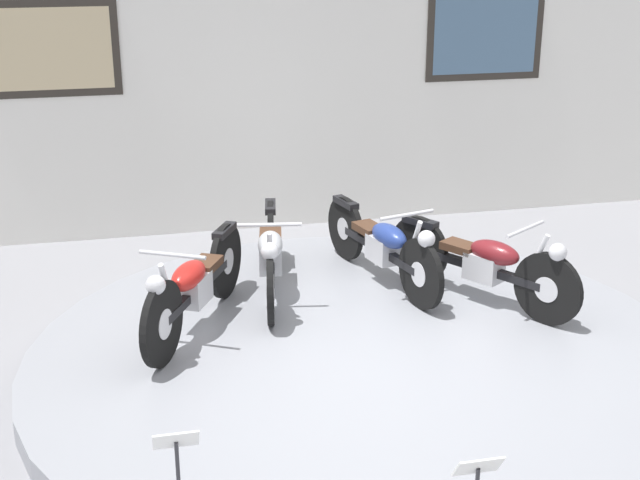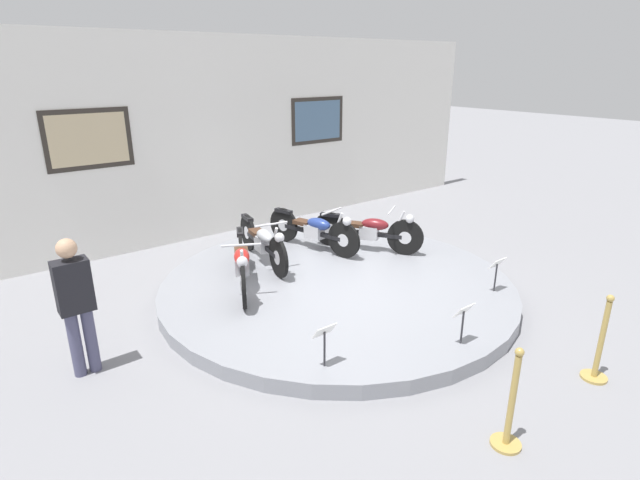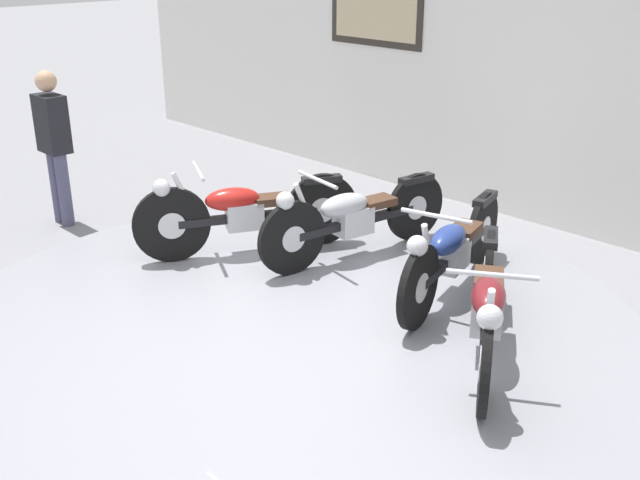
{
  "view_description": "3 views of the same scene",
  "coord_description": "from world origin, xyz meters",
  "px_view_note": "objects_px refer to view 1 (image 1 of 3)",
  "views": [
    {
      "loc": [
        -1.72,
        -6.08,
        3.39
      ],
      "look_at": [
        -0.27,
        0.39,
        0.99
      ],
      "focal_mm": 50.0,
      "sensor_mm": 36.0,
      "label": 1
    },
    {
      "loc": [
        -4.45,
        -5.37,
        3.31
      ],
      "look_at": [
        -0.16,
        0.21,
        0.82
      ],
      "focal_mm": 28.0,
      "sensor_mm": 36.0,
      "label": 2
    },
    {
      "loc": [
        3.61,
        -3.21,
        2.82
      ],
      "look_at": [
        -0.07,
        0.42,
        0.72
      ],
      "focal_mm": 42.0,
      "sensor_mm": 36.0,
      "label": 3
    }
  ],
  "objects_px": {
    "motorcycle_red": "(194,284)",
    "motorcycle_maroon": "(484,262)",
    "motorcycle_silver": "(271,253)",
    "motorcycle_blue": "(383,244)",
    "info_placard_front_left": "(177,450)",
    "info_placard_front_centre": "(478,477)"
  },
  "relations": [
    {
      "from": "motorcycle_red",
      "to": "info_placard_front_centre",
      "type": "distance_m",
      "value": 3.21
    },
    {
      "from": "info_placard_front_left",
      "to": "info_placard_front_centre",
      "type": "distance_m",
      "value": 1.68
    },
    {
      "from": "motorcycle_red",
      "to": "motorcycle_silver",
      "type": "xyz_separation_m",
      "value": [
        0.73,
        0.62,
        -0.01
      ]
    },
    {
      "from": "motorcycle_silver",
      "to": "motorcycle_red",
      "type": "bearing_deg",
      "value": -139.89
    },
    {
      "from": "motorcycle_red",
      "to": "motorcycle_silver",
      "type": "bearing_deg",
      "value": 40.11
    },
    {
      "from": "motorcycle_red",
      "to": "info_placard_front_centre",
      "type": "bearing_deg",
      "value": -66.96
    },
    {
      "from": "motorcycle_silver",
      "to": "info_placard_front_centre",
      "type": "height_order",
      "value": "motorcycle_silver"
    },
    {
      "from": "motorcycle_maroon",
      "to": "motorcycle_silver",
      "type": "bearing_deg",
      "value": 160.87
    },
    {
      "from": "motorcycle_blue",
      "to": "info_placard_front_centre",
      "type": "distance_m",
      "value": 3.61
    },
    {
      "from": "motorcycle_red",
      "to": "info_placard_front_left",
      "type": "bearing_deg",
      "value": -97.46
    },
    {
      "from": "motorcycle_blue",
      "to": "motorcycle_maroon",
      "type": "distance_m",
      "value": 0.96
    },
    {
      "from": "motorcycle_blue",
      "to": "motorcycle_maroon",
      "type": "xyz_separation_m",
      "value": [
        0.74,
        -0.62,
        -0.0
      ]
    },
    {
      "from": "motorcycle_red",
      "to": "motorcycle_maroon",
      "type": "bearing_deg",
      "value": -0.01
    },
    {
      "from": "motorcycle_blue",
      "to": "info_placard_front_left",
      "type": "xyz_separation_m",
      "value": [
        -2.09,
        -2.96,
        -0.01
      ]
    },
    {
      "from": "info_placard_front_left",
      "to": "motorcycle_silver",
      "type": "bearing_deg",
      "value": 70.63
    },
    {
      "from": "motorcycle_blue",
      "to": "motorcycle_silver",
      "type": "bearing_deg",
      "value": -179.98
    },
    {
      "from": "info_placard_front_centre",
      "to": "motorcycle_red",
      "type": "bearing_deg",
      "value": 113.04
    },
    {
      "from": "info_placard_front_left",
      "to": "motorcycle_red",
      "type": "bearing_deg",
      "value": 82.54
    },
    {
      "from": "motorcycle_red",
      "to": "motorcycle_maroon",
      "type": "xyz_separation_m",
      "value": [
        2.52,
        -0.0,
        -0.02
      ]
    },
    {
      "from": "info_placard_front_left",
      "to": "info_placard_front_centre",
      "type": "bearing_deg",
      "value": -21.37
    },
    {
      "from": "motorcycle_blue",
      "to": "info_placard_front_centre",
      "type": "height_order",
      "value": "motorcycle_blue"
    },
    {
      "from": "motorcycle_silver",
      "to": "motorcycle_blue",
      "type": "distance_m",
      "value": 1.05
    }
  ]
}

